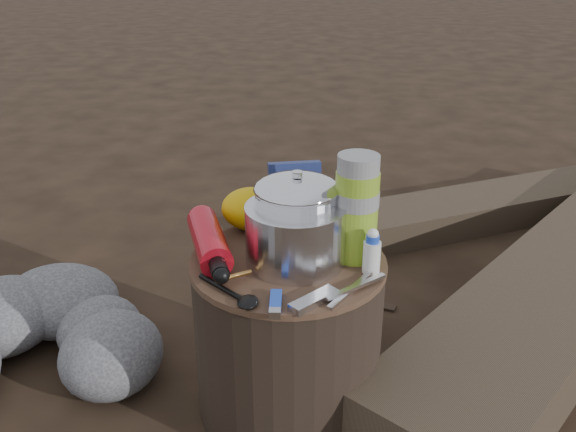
# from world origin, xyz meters

# --- Properties ---
(ground) EXTENTS (60.00, 60.00, 0.00)m
(ground) POSITION_xyz_m (0.00, 0.00, 0.00)
(ground) COLOR black
(ground) RESTS_ON ground
(stump) EXTENTS (0.41, 0.41, 0.38)m
(stump) POSITION_xyz_m (0.00, 0.00, 0.19)
(stump) COLOR black
(stump) RESTS_ON ground
(log_small) EXTENTS (1.26, 0.87, 0.11)m
(log_small) POSITION_xyz_m (0.54, 1.07, 0.05)
(log_small) COLOR #3B2F23
(log_small) RESTS_ON ground
(foil_windscreen) EXTENTS (0.21, 0.21, 0.13)m
(foil_windscreen) POSITION_xyz_m (0.02, -0.00, 0.44)
(foil_windscreen) COLOR silver
(foil_windscreen) RESTS_ON stump
(camping_pot) EXTENTS (0.18, 0.18, 0.18)m
(camping_pot) POSITION_xyz_m (0.01, 0.03, 0.47)
(camping_pot) COLOR silver
(camping_pot) RESTS_ON stump
(fuel_bottle) EXTENTS (0.17, 0.28, 0.07)m
(fuel_bottle) POSITION_xyz_m (-0.17, 0.00, 0.41)
(fuel_bottle) COLOR #AD0F1D
(fuel_bottle) RESTS_ON stump
(thermos) EXTENTS (0.09, 0.09, 0.22)m
(thermos) POSITION_xyz_m (0.14, 0.03, 0.49)
(thermos) COLOR #7EA325
(thermos) RESTS_ON stump
(travel_mug) EXTENTS (0.07, 0.07, 0.11)m
(travel_mug) POSITION_xyz_m (0.09, 0.15, 0.43)
(travel_mug) COLOR black
(travel_mug) RESTS_ON stump
(stuff_sack) EXTENTS (0.14, 0.12, 0.10)m
(stuff_sack) POSITION_xyz_m (-0.10, 0.14, 0.43)
(stuff_sack) COLOR #D9A608
(stuff_sack) RESTS_ON stump
(food_pouch) EXTENTS (0.12, 0.06, 0.15)m
(food_pouch) POSITION_xyz_m (-0.01, 0.17, 0.45)
(food_pouch) COLOR navy
(food_pouch) RESTS_ON stump
(lighter) EXTENTS (0.03, 0.08, 0.02)m
(lighter) POSITION_xyz_m (0.00, -0.17, 0.39)
(lighter) COLOR blue
(lighter) RESTS_ON stump
(multitool) EXTENTS (0.09, 0.10, 0.01)m
(multitool) POSITION_xyz_m (0.07, -0.16, 0.39)
(multitool) COLOR silver
(multitool) RESTS_ON stump
(pot_grabber) EXTENTS (0.12, 0.14, 0.01)m
(pot_grabber) POSITION_xyz_m (0.13, -0.11, 0.39)
(pot_grabber) COLOR silver
(pot_grabber) RESTS_ON stump
(spork) EXTENTS (0.14, 0.12, 0.01)m
(spork) POSITION_xyz_m (-0.11, -0.14, 0.38)
(spork) COLOR black
(spork) RESTS_ON stump
(squeeze_bottle) EXTENTS (0.04, 0.04, 0.08)m
(squeeze_bottle) POSITION_xyz_m (0.17, -0.02, 0.42)
(squeeze_bottle) COLOR silver
(squeeze_bottle) RESTS_ON stump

